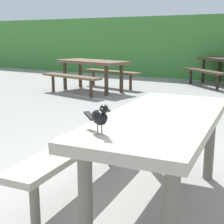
# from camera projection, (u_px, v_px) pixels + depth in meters

# --- Properties ---
(ground_plane) EXTENTS (60.00, 60.00, 0.00)m
(ground_plane) POSITION_uv_depth(u_px,v_px,m) (139.00, 196.00, 2.80)
(ground_plane) COLOR gray
(picnic_table_foreground) EXTENTS (1.86, 1.89, 0.74)m
(picnic_table_foreground) POSITION_uv_depth(u_px,v_px,m) (161.00, 138.00, 2.51)
(picnic_table_foreground) COLOR #B2A893
(picnic_table_foreground) RESTS_ON ground
(bird_grackle) EXTENTS (0.26, 0.16, 0.18)m
(bird_grackle) POSITION_uv_depth(u_px,v_px,m) (100.00, 117.00, 1.97)
(bird_grackle) COLOR black
(bird_grackle) RESTS_ON picnic_table_foreground
(picnic_table_mid_left) EXTENTS (1.98, 1.96, 0.74)m
(picnic_table_mid_left) POSITION_uv_depth(u_px,v_px,m) (92.00, 68.00, 8.11)
(picnic_table_mid_left) COLOR brown
(picnic_table_mid_left) RESTS_ON ground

